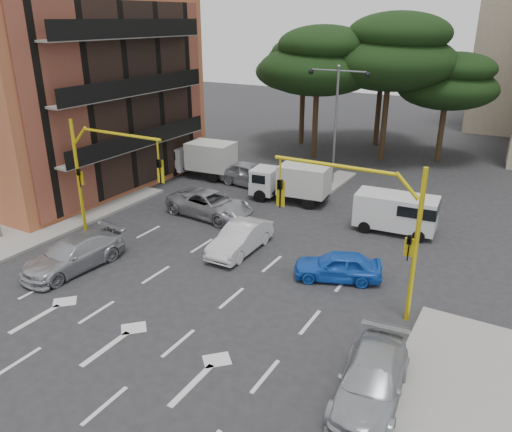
{
  "coord_description": "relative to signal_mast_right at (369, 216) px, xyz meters",
  "views": [
    {
      "loc": [
        11.66,
        -14.85,
        10.69
      ],
      "look_at": [
        0.35,
        4.88,
        1.6
      ],
      "focal_mm": 35.0,
      "sensor_mm": 36.0,
      "label": 1
    }
  ],
  "objects": [
    {
      "name": "pine_left_near",
      "position": [
        -10.75,
        19.96,
        3.72
      ],
      "size": [
        9.15,
        9.15,
        10.23
      ],
      "color": "#382616",
      "rests_on": "ground"
    },
    {
      "name": "car_silver_cross_a",
      "position": [
        -10.74,
        5.09,
        -3.16
      ],
      "size": [
        5.44,
        2.89,
        1.46
      ],
      "primitive_type": "imported",
      "rotation": [
        0.0,
        0.0,
        1.48
      ],
      "color": "#9C9DA3",
      "rests_on": "ground"
    },
    {
      "name": "signal_mast_left",
      "position": [
        -13.61,
        0.0,
        0.0
      ],
      "size": [
        5.79,
        0.37,
        6.0
      ],
      "color": "yellow",
      "rests_on": "ground"
    },
    {
      "name": "van_white",
      "position": [
        -0.93,
        8.13,
        -2.84
      ],
      "size": [
        4.31,
        2.2,
        2.09
      ],
      "primitive_type": null,
      "rotation": [
        0.0,
        0.0,
        -1.49
      ],
      "color": "silver",
      "rests_on": "ground"
    },
    {
      "name": "pine_center",
      "position": [
        -5.75,
        21.96,
        4.41
      ],
      "size": [
        9.98,
        9.98,
        11.16
      ],
      "color": "#382616",
      "rests_on": "ground"
    },
    {
      "name": "car_blue_compact",
      "position": [
        -1.66,
        1.68,
        -3.24
      ],
      "size": [
        4.07,
        2.78,
        1.29
      ],
      "primitive_type": "imported",
      "rotation": [
        0.0,
        0.0,
        -1.2
      ],
      "color": "blue",
      "rests_on": "ground"
    },
    {
      "name": "apartment_orange",
      "position": [
        -24.76,
        6.01,
        2.97
      ],
      "size": [
        15.19,
        16.15,
        13.7
      ],
      "color": "#A56534",
      "rests_on": "ground"
    },
    {
      "name": "signal_mast_right",
      "position": [
        0.0,
        0.0,
        0.0
      ],
      "size": [
        5.79,
        0.37,
        6.0
      ],
      "color": "yellow",
      "rests_on": "ground"
    },
    {
      "name": "car_silver_cross_b",
      "position": [
        -11.53,
        11.01,
        -3.08
      ],
      "size": [
        4.9,
        2.44,
        1.61
      ],
      "primitive_type": "imported",
      "rotation": [
        0.0,
        0.0,
        1.45
      ],
      "color": "#AAACB3",
      "rests_on": "ground"
    },
    {
      "name": "pine_right",
      "position": [
        -1.75,
        23.96,
        2.33
      ],
      "size": [
        7.49,
        7.49,
        8.37
      ],
      "color": "#382616",
      "rests_on": "ground"
    },
    {
      "name": "car_silver_parked",
      "position": [
        1.9,
        -4.79,
        -3.22
      ],
      "size": [
        2.35,
        4.75,
        1.33
      ],
      "primitive_type": "imported",
      "rotation": [
        0.0,
        0.0,
        0.11
      ],
      "color": "#A7AAAF",
      "rests_on": "ground"
    },
    {
      "name": "box_truck_a",
      "position": [
        -15.8,
        11.14,
        -2.6
      ],
      "size": [
        5.37,
        2.64,
        2.56
      ],
      "primitive_type": null,
      "rotation": [
        0.0,
        0.0,
        1.66
      ],
      "color": "white",
      "rests_on": "ground"
    },
    {
      "name": "ground",
      "position": [
        -6.8,
        -1.99,
        -3.88
      ],
      "size": [
        120.0,
        120.0,
        0.0
      ],
      "primitive_type": "plane",
      "color": "#28282B",
      "rests_on": "ground"
    },
    {
      "name": "pine_left_far",
      "position": [
        -13.75,
        23.96,
        3.03
      ],
      "size": [
        8.32,
        8.32,
        9.3
      ],
      "color": "#382616",
      "rests_on": "ground"
    },
    {
      "name": "box_truck_b",
      "position": [
        -7.85,
        9.63,
        -2.68
      ],
      "size": [
        5.08,
        2.57,
        2.4
      ],
      "primitive_type": null,
      "rotation": [
        0.0,
        0.0,
        1.68
      ],
      "color": "silver",
      "rests_on": "ground"
    },
    {
      "name": "pine_back",
      "position": [
        -7.75,
        26.96,
        3.72
      ],
      "size": [
        9.15,
        9.15,
        10.23
      ],
      "color": "#382616",
      "rests_on": "ground"
    },
    {
      "name": "street_lamp_center",
      "position": [
        -6.8,
        14.01,
        1.54
      ],
      "size": [
        4.16,
        0.36,
        7.77
      ],
      "color": "slate",
      "rests_on": "median_strip"
    },
    {
      "name": "car_white_hatch",
      "position": [
        -6.78,
        1.93,
        -3.18
      ],
      "size": [
        1.52,
        4.26,
        1.4
      ],
      "primitive_type": "imported",
      "rotation": [
        0.0,
        0.0,
        0.01
      ],
      "color": "silver",
      "rests_on": "ground"
    },
    {
      "name": "median_strip",
      "position": [
        -6.8,
        14.01,
        -3.81
      ],
      "size": [
        1.4,
        6.0,
        0.15
      ],
      "primitive_type": "cube",
      "color": "gray",
      "rests_on": "ground"
    },
    {
      "name": "car_silver_wagon",
      "position": [
        -12.42,
        -3.34,
        -3.17
      ],
      "size": [
        2.41,
        5.07,
        1.43
      ],
      "primitive_type": "imported",
      "rotation": [
        0.0,
        0.0,
        -0.09
      ],
      "color": "#A6A9AE",
      "rests_on": "ground"
    }
  ]
}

